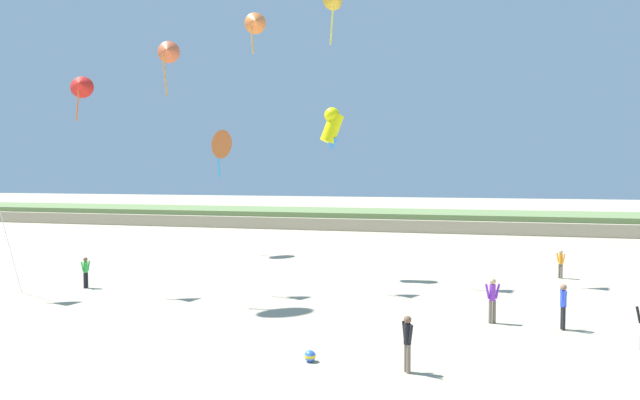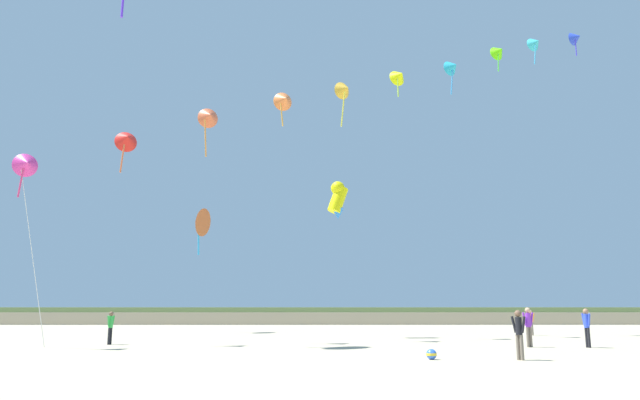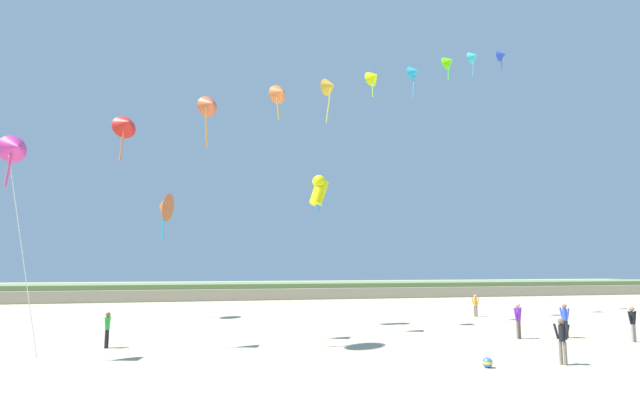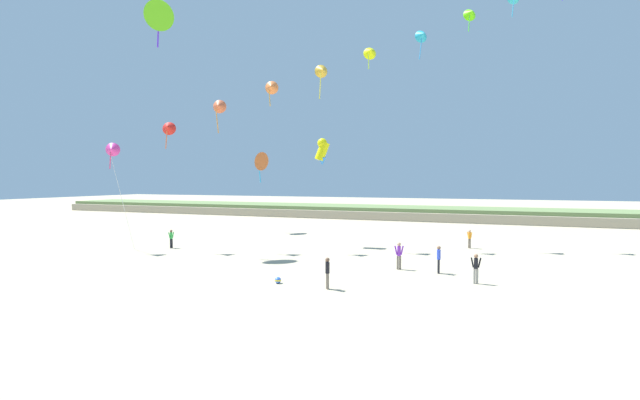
{
  "view_description": "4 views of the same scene",
  "coord_description": "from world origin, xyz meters",
  "px_view_note": "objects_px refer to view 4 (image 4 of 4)",
  "views": [
    {
      "loc": [
        7.65,
        -14.48,
        5.86
      ],
      "look_at": [
        0.82,
        12.09,
        4.52
      ],
      "focal_mm": 32.0,
      "sensor_mm": 36.0,
      "label": 1
    },
    {
      "loc": [
        -0.94,
        -18.07,
        1.8
      ],
      "look_at": [
        -0.8,
        8.12,
        6.71
      ],
      "focal_mm": 32.0,
      "sensor_mm": 36.0,
      "label": 2
    },
    {
      "loc": [
        -7.23,
        -14.2,
        3.55
      ],
      "look_at": [
        -0.98,
        10.97,
        7.07
      ],
      "focal_mm": 28.0,
      "sensor_mm": 36.0,
      "label": 3
    },
    {
      "loc": [
        13.54,
        -19.03,
        5.75
      ],
      "look_at": [
        2.53,
        10.26,
        4.31
      ],
      "focal_mm": 24.0,
      "sensor_mm": 36.0,
      "label": 4
    }
  ],
  "objects_px": {
    "person_near_left": "(399,254)",
    "large_kite_low_lead": "(158,16)",
    "person_mid_center": "(171,237)",
    "large_kite_mid_trail": "(322,151)",
    "large_kite_high_solo": "(260,161)",
    "person_far_center": "(439,257)",
    "person_far_right": "(327,271)",
    "person_far_left": "(476,266)",
    "beach_ball": "(278,280)",
    "person_near_right": "(470,238)"
  },
  "relations": [
    {
      "from": "large_kite_low_lead",
      "to": "large_kite_mid_trail",
      "type": "relative_size",
      "value": 1.59
    },
    {
      "from": "person_mid_center",
      "to": "beach_ball",
      "type": "distance_m",
      "value": 16.13
    },
    {
      "from": "person_mid_center",
      "to": "person_far_center",
      "type": "height_order",
      "value": "person_far_center"
    },
    {
      "from": "person_near_left",
      "to": "person_far_center",
      "type": "bearing_deg",
      "value": -7.19
    },
    {
      "from": "person_far_left",
      "to": "person_far_right",
      "type": "bearing_deg",
      "value": -151.24
    },
    {
      "from": "person_near_left",
      "to": "person_far_right",
      "type": "bearing_deg",
      "value": -112.71
    },
    {
      "from": "person_far_right",
      "to": "large_kite_high_solo",
      "type": "xyz_separation_m",
      "value": [
        -15.63,
        21.29,
        6.93
      ]
    },
    {
      "from": "large_kite_mid_trail",
      "to": "large_kite_high_solo",
      "type": "relative_size",
      "value": 0.68
    },
    {
      "from": "large_kite_mid_trail",
      "to": "person_mid_center",
      "type": "bearing_deg",
      "value": -150.68
    },
    {
      "from": "person_near_left",
      "to": "person_far_center",
      "type": "distance_m",
      "value": 2.53
    },
    {
      "from": "person_far_left",
      "to": "large_kite_low_lead",
      "type": "xyz_separation_m",
      "value": [
        -24.43,
        3.14,
        18.04
      ]
    },
    {
      "from": "person_far_right",
      "to": "large_kite_high_solo",
      "type": "relative_size",
      "value": 0.48
    },
    {
      "from": "large_kite_mid_trail",
      "to": "beach_ball",
      "type": "distance_m",
      "value": 16.75
    },
    {
      "from": "person_far_right",
      "to": "large_kite_mid_trail",
      "type": "height_order",
      "value": "large_kite_mid_trail"
    },
    {
      "from": "person_near_right",
      "to": "large_kite_mid_trail",
      "type": "relative_size",
      "value": 0.67
    },
    {
      "from": "person_far_center",
      "to": "large_kite_low_lead",
      "type": "xyz_separation_m",
      "value": [
        -22.25,
        1.16,
        18.01
      ]
    },
    {
      "from": "person_mid_center",
      "to": "person_far_right",
      "type": "distance_m",
      "value": 18.88
    },
    {
      "from": "large_kite_mid_trail",
      "to": "beach_ball",
      "type": "height_order",
      "value": "large_kite_mid_trail"
    },
    {
      "from": "person_near_left",
      "to": "large_kite_mid_trail",
      "type": "height_order",
      "value": "large_kite_mid_trail"
    },
    {
      "from": "person_far_left",
      "to": "person_far_center",
      "type": "xyz_separation_m",
      "value": [
        -2.18,
        1.98,
        0.03
      ]
    },
    {
      "from": "person_near_left",
      "to": "large_kite_mid_trail",
      "type": "bearing_deg",
      "value": 135.33
    },
    {
      "from": "person_far_left",
      "to": "person_far_center",
      "type": "relative_size",
      "value": 0.97
    },
    {
      "from": "beach_ball",
      "to": "person_far_center",
      "type": "bearing_deg",
      "value": 35.38
    },
    {
      "from": "person_far_center",
      "to": "large_kite_low_lead",
      "type": "distance_m",
      "value": 28.65
    },
    {
      "from": "person_near_left",
      "to": "beach_ball",
      "type": "relative_size",
      "value": 4.87
    },
    {
      "from": "person_mid_center",
      "to": "large_kite_low_lead",
      "type": "distance_m",
      "value": 18.12
    },
    {
      "from": "large_kite_low_lead",
      "to": "large_kite_high_solo",
      "type": "xyz_separation_m",
      "value": [
        1.47,
        14.13,
        -11.1
      ]
    },
    {
      "from": "person_far_right",
      "to": "large_kite_low_lead",
      "type": "bearing_deg",
      "value": 157.27
    },
    {
      "from": "person_near_left",
      "to": "person_far_right",
      "type": "height_order",
      "value": "person_near_left"
    },
    {
      "from": "person_near_left",
      "to": "large_kite_low_lead",
      "type": "xyz_separation_m",
      "value": [
        -19.75,
        0.84,
        17.98
      ]
    },
    {
      "from": "person_near_left",
      "to": "large_kite_high_solo",
      "type": "height_order",
      "value": "large_kite_high_solo"
    },
    {
      "from": "person_near_right",
      "to": "beach_ball",
      "type": "relative_size",
      "value": 4.38
    },
    {
      "from": "person_far_left",
      "to": "large_kite_mid_trail",
      "type": "distance_m",
      "value": 18.32
    },
    {
      "from": "person_near_left",
      "to": "person_mid_center",
      "type": "bearing_deg",
      "value": 174.51
    },
    {
      "from": "person_near_right",
      "to": "person_mid_center",
      "type": "xyz_separation_m",
      "value": [
        -23.7,
        -8.81,
        -0.01
      ]
    },
    {
      "from": "person_far_right",
      "to": "person_far_center",
      "type": "distance_m",
      "value": 7.91
    },
    {
      "from": "person_near_right",
      "to": "beach_ball",
      "type": "height_order",
      "value": "person_near_right"
    },
    {
      "from": "person_near_left",
      "to": "large_kite_low_lead",
      "type": "relative_size",
      "value": 0.47
    },
    {
      "from": "person_mid_center",
      "to": "beach_ball",
      "type": "xyz_separation_m",
      "value": [
        13.99,
        -8.0,
        -0.73
      ]
    },
    {
      "from": "person_far_left",
      "to": "person_near_left",
      "type": "bearing_deg",
      "value": 153.86
    },
    {
      "from": "large_kite_mid_trail",
      "to": "large_kite_low_lead",
      "type": "bearing_deg",
      "value": -147.04
    },
    {
      "from": "large_kite_low_lead",
      "to": "person_far_center",
      "type": "bearing_deg",
      "value": -2.97
    },
    {
      "from": "person_far_right",
      "to": "large_kite_high_solo",
      "type": "distance_m",
      "value": 27.31
    },
    {
      "from": "person_near_right",
      "to": "large_kite_low_lead",
      "type": "distance_m",
      "value": 31.48
    },
    {
      "from": "person_far_center",
      "to": "large_kite_high_solo",
      "type": "height_order",
      "value": "large_kite_high_solo"
    },
    {
      "from": "person_mid_center",
      "to": "person_far_left",
      "type": "bearing_deg",
      "value": -9.77
    },
    {
      "from": "person_far_left",
      "to": "large_kite_mid_trail",
      "type": "relative_size",
      "value": 0.7
    },
    {
      "from": "large_kite_mid_trail",
      "to": "person_near_left",
      "type": "bearing_deg",
      "value": -44.67
    },
    {
      "from": "person_near_right",
      "to": "person_far_center",
      "type": "bearing_deg",
      "value": -98.01
    },
    {
      "from": "person_far_left",
      "to": "large_kite_high_solo",
      "type": "bearing_deg",
      "value": 143.06
    }
  ]
}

